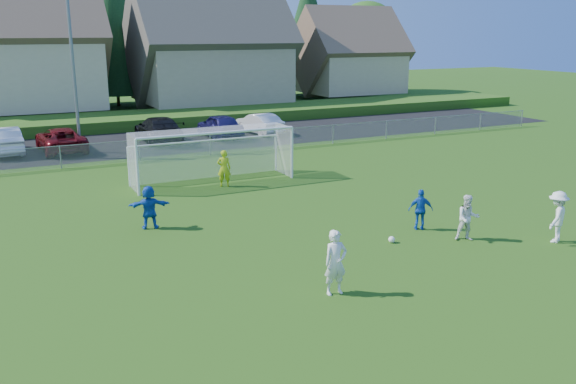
# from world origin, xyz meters

# --- Properties ---
(ground) EXTENTS (160.00, 160.00, 0.00)m
(ground) POSITION_xyz_m (0.00, 0.00, 0.00)
(ground) COLOR #193D0C
(ground) RESTS_ON ground
(asphalt_lot) EXTENTS (60.00, 60.00, 0.00)m
(asphalt_lot) POSITION_xyz_m (0.00, 27.50, 0.01)
(asphalt_lot) COLOR black
(asphalt_lot) RESTS_ON ground
(grass_embankment) EXTENTS (70.00, 6.00, 0.80)m
(grass_embankment) POSITION_xyz_m (0.00, 35.00, 0.40)
(grass_embankment) COLOR #1E420F
(grass_embankment) RESTS_ON ground
(soccer_ball) EXTENTS (0.22, 0.22, 0.22)m
(soccer_ball) POSITION_xyz_m (2.52, 5.32, 0.11)
(soccer_ball) COLOR white
(soccer_ball) RESTS_ON ground
(player_white_a) EXTENTS (0.66, 0.44, 1.77)m
(player_white_a) POSITION_xyz_m (-1.23, 2.66, 0.89)
(player_white_a) COLOR white
(player_white_a) RESTS_ON ground
(player_white_b) EXTENTS (0.95, 0.88, 1.57)m
(player_white_b) POSITION_xyz_m (4.92, 4.42, 0.78)
(player_white_b) COLOR white
(player_white_b) RESTS_ON ground
(player_white_c) EXTENTS (1.29, 1.08, 1.73)m
(player_white_c) POSITION_xyz_m (7.46, 3.00, 0.87)
(player_white_c) COLOR white
(player_white_c) RESTS_ON ground
(player_blue_a) EXTENTS (0.92, 0.73, 1.46)m
(player_blue_a) POSITION_xyz_m (4.23, 6.03, 0.73)
(player_blue_a) COLOR #1348B4
(player_blue_a) RESTS_ON ground
(player_blue_b) EXTENTS (1.51, 0.77, 1.56)m
(player_blue_b) POSITION_xyz_m (-4.30, 10.40, 0.78)
(player_blue_b) COLOR #1348B4
(player_blue_b) RESTS_ON ground
(goalkeeper) EXTENTS (0.72, 0.60, 1.67)m
(goalkeeper) POSITION_xyz_m (0.19, 14.90, 0.83)
(goalkeeper) COLOR #C3D619
(goalkeeper) RESTS_ON ground
(car_b) EXTENTS (2.02, 4.81, 1.54)m
(car_b) POSITION_xyz_m (-8.44, 27.47, 0.77)
(car_b) COLOR white
(car_b) RESTS_ON ground
(car_c) EXTENTS (2.63, 5.13, 1.39)m
(car_c) POSITION_xyz_m (-5.44, 26.85, 0.69)
(car_c) COLOR #5B0A0F
(car_c) RESTS_ON ground
(car_d) EXTENTS (2.34, 5.53, 1.59)m
(car_d) POSITION_xyz_m (0.49, 27.51, 0.80)
(car_d) COLOR black
(car_d) RESTS_ON ground
(car_e) EXTENTS (2.03, 4.67, 1.57)m
(car_e) POSITION_xyz_m (4.48, 27.25, 0.78)
(car_e) COLOR #18154B
(car_e) RESTS_ON ground
(car_f) EXTENTS (2.03, 4.40, 1.40)m
(car_f) POSITION_xyz_m (7.43, 27.52, 0.70)
(car_f) COLOR silver
(car_f) RESTS_ON ground
(soccer_goal) EXTENTS (7.42, 1.90, 2.50)m
(soccer_goal) POSITION_xyz_m (0.00, 16.05, 1.63)
(soccer_goal) COLOR white
(soccer_goal) RESTS_ON ground
(chainlink_fence) EXTENTS (52.06, 0.06, 1.20)m
(chainlink_fence) POSITION_xyz_m (0.00, 22.00, 0.63)
(chainlink_fence) COLOR gray
(chainlink_fence) RESTS_ON ground
(streetlight) EXTENTS (1.38, 0.18, 9.00)m
(streetlight) POSITION_xyz_m (-4.45, 26.00, 4.84)
(streetlight) COLOR slate
(streetlight) RESTS_ON ground
(houses_row) EXTENTS (53.90, 11.45, 13.27)m
(houses_row) POSITION_xyz_m (1.97, 42.46, 7.33)
(houses_row) COLOR tan
(houses_row) RESTS_ON ground
(tree_row) EXTENTS (65.98, 12.36, 13.80)m
(tree_row) POSITION_xyz_m (1.04, 48.74, 6.91)
(tree_row) COLOR #382616
(tree_row) RESTS_ON ground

